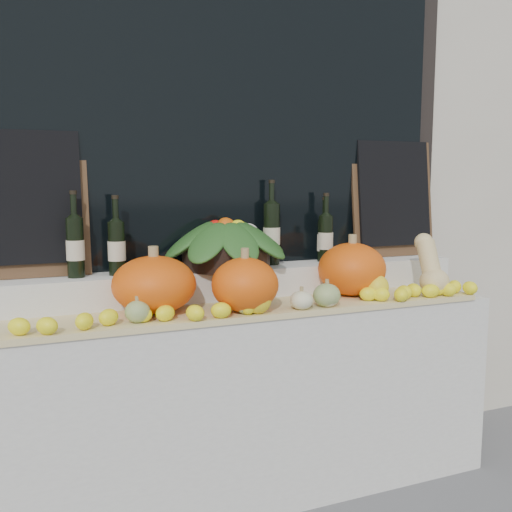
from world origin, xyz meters
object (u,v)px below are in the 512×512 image
Objects in this scene: pumpkin_right at (352,269)px; butternut_squash at (431,268)px; produce_bowl at (226,243)px; wine_bottle_tall at (272,233)px; pumpkin_left at (154,285)px.

butternut_squash is at bearing -16.28° from pumpkin_right.
wine_bottle_tall is at bearing 9.23° from produce_bowl.
wine_bottle_tall is at bearing 142.95° from pumpkin_right.
produce_bowl reaches higher than butternut_squash.
butternut_squash is at bearing -4.18° from pumpkin_left.
wine_bottle_tall reaches higher than pumpkin_right.
wine_bottle_tall is at bearing 153.31° from butternut_squash.
pumpkin_left is 1.33m from butternut_squash.
produce_bowl is at bearing 160.87° from pumpkin_right.
produce_bowl reaches higher than pumpkin_left.
produce_bowl is 0.26m from wine_bottle_tall.
wine_bottle_tall is (0.64, 0.25, 0.17)m from pumpkin_left.
produce_bowl is (-0.94, 0.31, 0.13)m from butternut_squash.
pumpkin_right is at bearing 163.72° from butternut_squash.
pumpkin_right is 0.39m from butternut_squash.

